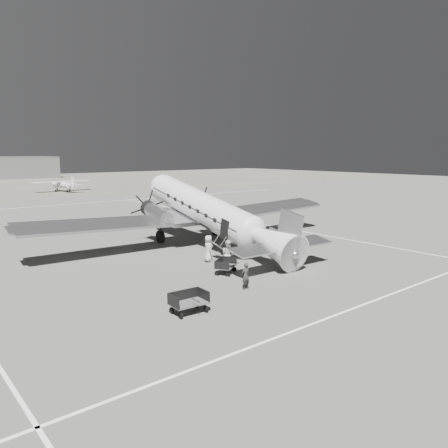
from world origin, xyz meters
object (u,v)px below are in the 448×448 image
at_px(light_plane_right, 63,186).
at_px(baggage_cart_near, 226,266).
at_px(dc3_airliner, 209,214).
at_px(passenger, 208,249).
at_px(ground_crew, 246,276).
at_px(ramp_agent, 228,254).
at_px(baggage_cart_far, 189,303).

distance_m(light_plane_right, baggage_cart_near, 68.68).
bearing_deg(baggage_cart_near, dc3_airliner, 28.60).
relative_size(light_plane_right, passenger, 6.13).
distance_m(dc3_airliner, baggage_cart_near, 8.42).
xyz_separation_m(dc3_airliner, ground_crew, (-5.18, -10.31, -2.03)).
distance_m(ground_crew, ramp_agent, 4.60).
relative_size(light_plane_right, ground_crew, 7.58).
distance_m(light_plane_right, baggage_cart_far, 74.22).
bearing_deg(passenger, baggage_cart_far, 158.96).
relative_size(baggage_cart_near, passenger, 0.89).
distance_m(dc3_airliner, ground_crew, 11.71).
bearing_deg(passenger, ground_crew, -177.54).
bearing_deg(ground_crew, light_plane_right, -105.50).
bearing_deg(ground_crew, baggage_cart_near, -114.53).
relative_size(light_plane_right, baggage_cart_near, 6.86).
height_order(ground_crew, ramp_agent, ramp_agent).
bearing_deg(ramp_agent, light_plane_right, -11.37).
bearing_deg(dc3_airliner, ramp_agent, -113.37).
xyz_separation_m(baggage_cart_far, passenger, (6.90, 7.53, 0.43)).
height_order(dc3_airliner, passenger, dc3_airliner).
xyz_separation_m(light_plane_right, ramp_agent, (-12.05, -66.61, -0.24)).
bearing_deg(light_plane_right, baggage_cart_near, -106.09).
bearing_deg(light_plane_right, passenger, -105.74).
distance_m(light_plane_right, ground_crew, 72.10).
xyz_separation_m(light_plane_right, ground_crew, (-14.15, -70.70, -0.44)).
relative_size(baggage_cart_far, ground_crew, 1.21).
bearing_deg(dc3_airliner, baggage_cart_far, -127.85).
distance_m(light_plane_right, passenger, 65.36).
height_order(baggage_cart_far, passenger, passenger).
bearing_deg(ground_crew, baggage_cart_far, 8.89).
distance_m(ramp_agent, passenger, 2.35).
distance_m(ground_crew, passenger, 6.82).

